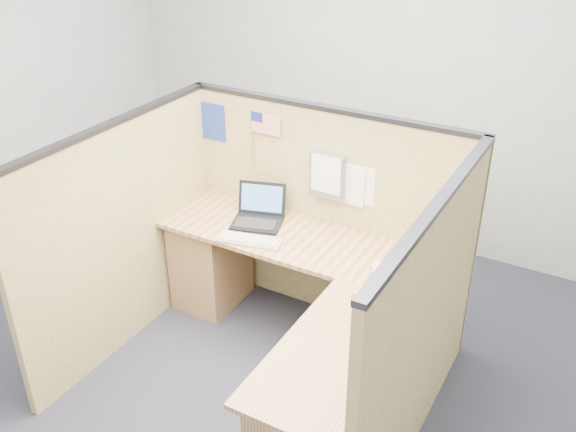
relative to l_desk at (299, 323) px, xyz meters
The scene contains 13 objects.
floor 0.52m from the l_desk, 122.80° to the right, with size 5.00×5.00×0.00m, color black.
wall_back 2.22m from the l_desk, 95.35° to the left, with size 5.00×5.00×0.00m, color #9A9C9F.
cubicle_partitions 0.44m from the l_desk, 142.47° to the left, with size 2.06×1.83×1.53m.
l_desk is the anchor object (origin of this frame).
laptop 0.82m from the l_desk, 139.18° to the left, with size 0.38×0.40×0.24m.
keyboard 0.62m from the l_desk, 157.65° to the left, with size 0.44×0.23×0.03m.
mouse 0.60m from the l_desk, 32.56° to the left, with size 0.11×0.07×0.05m, color silver.
hand_forearm 0.57m from the l_desk, 15.26° to the left, with size 0.11×0.40×0.08m.
blue_poster 1.54m from the l_desk, 147.27° to the left, with size 0.20×0.00×0.27m, color navy.
american_flag 1.33m from the l_desk, 134.18° to the left, with size 0.22×0.01×0.39m.
file_holder 0.96m from the l_desk, 103.05° to the left, with size 0.24×0.05×0.31m.
paper_left 0.95m from the l_desk, 90.77° to the left, with size 0.22×0.00×0.29m, color white.
paper_right 0.95m from the l_desk, 84.74° to the left, with size 0.20×0.00×0.26m, color white.
Camera 1 is at (1.67, -2.47, 2.84)m, focal length 40.00 mm.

